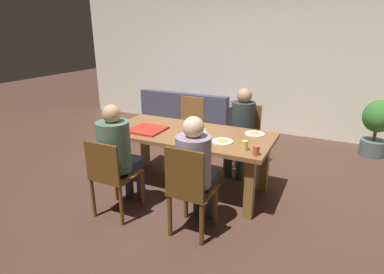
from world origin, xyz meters
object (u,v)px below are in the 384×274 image
at_px(person_1, 196,165).
at_px(pizza_box_0, 147,130).
at_px(person_0, 242,124).
at_px(couch, 190,116).
at_px(potted_plant, 377,125).
at_px(person_2, 118,150).
at_px(drinking_glass_0, 256,151).
at_px(drinking_glass_1, 204,136).
at_px(dining_table, 189,141).
at_px(drinking_glass_2, 245,146).
at_px(chair_2, 111,174).
at_px(plate_1, 255,133).
at_px(plate_2, 222,141).
at_px(chair_0, 244,135).
at_px(plate_0, 197,130).
at_px(chair_3, 190,126).
at_px(chair_1, 190,191).

bearing_deg(person_1, pizza_box_0, 147.52).
distance_m(person_0, couch, 2.15).
bearing_deg(potted_plant, person_2, -131.00).
xyz_separation_m(couch, potted_plant, (3.29, 0.04, 0.24)).
bearing_deg(drinking_glass_0, drinking_glass_1, 165.65).
bearing_deg(drinking_glass_0, person_2, -162.22).
xyz_separation_m(dining_table, drinking_glass_2, (0.80, -0.28, 0.16)).
relative_size(pizza_box_0, couch, 0.23).
relative_size(chair_2, plate_1, 3.76).
bearing_deg(person_0, drinking_glass_1, -99.23).
xyz_separation_m(plate_2, drinking_glass_0, (0.45, -0.22, 0.04)).
relative_size(chair_2, person_2, 0.72).
distance_m(chair_2, pizza_box_0, 0.84).
bearing_deg(chair_0, plate_0, -115.98).
relative_size(chair_2, plate_0, 4.23).
distance_m(person_1, chair_2, 0.95).
bearing_deg(pizza_box_0, potted_plant, 41.71).
bearing_deg(drinking_glass_2, dining_table, 160.78).
xyz_separation_m(drinking_glass_2, potted_plant, (1.43, 2.55, -0.29)).
bearing_deg(chair_0, pizza_box_0, -131.76).
xyz_separation_m(person_0, chair_3, (-0.90, 0.20, -0.20)).
bearing_deg(potted_plant, person_1, -120.33).
relative_size(person_0, potted_plant, 1.32).
bearing_deg(plate_1, person_1, -106.48).
relative_size(pizza_box_0, plate_2, 1.69).
bearing_deg(couch, drinking_glass_1, -60.81).
distance_m(dining_table, potted_plant, 3.18).
distance_m(person_2, drinking_glass_0, 1.47).
xyz_separation_m(drinking_glass_1, couch, (-1.36, 2.43, -0.53)).
bearing_deg(chair_0, dining_table, -116.26).
bearing_deg(pizza_box_0, person_0, 44.10).
bearing_deg(drinking_glass_0, chair_2, -157.04).
height_order(chair_1, drinking_glass_2, chair_1).
bearing_deg(plate_1, person_0, 122.63).
relative_size(couch, potted_plant, 1.97).
bearing_deg(plate_1, pizza_box_0, -160.79).
relative_size(person_1, plate_2, 4.98).
distance_m(dining_table, drinking_glass_2, 0.86).
bearing_deg(chair_0, person_1, -90.00).
xyz_separation_m(dining_table, person_0, (0.45, 0.77, 0.06)).
bearing_deg(chair_2, plate_1, 45.52).
distance_m(person_2, drinking_glass_1, 0.97).
height_order(person_0, couch, person_0).
xyz_separation_m(plate_1, drinking_glass_2, (0.04, -0.56, 0.04)).
relative_size(plate_1, drinking_glass_1, 2.23).
distance_m(person_1, person_2, 0.91).
bearing_deg(person_2, plate_0, 60.76).
height_order(chair_0, chair_3, chair_3).
bearing_deg(chair_3, chair_2, -90.00).
height_order(chair_0, couch, chair_0).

